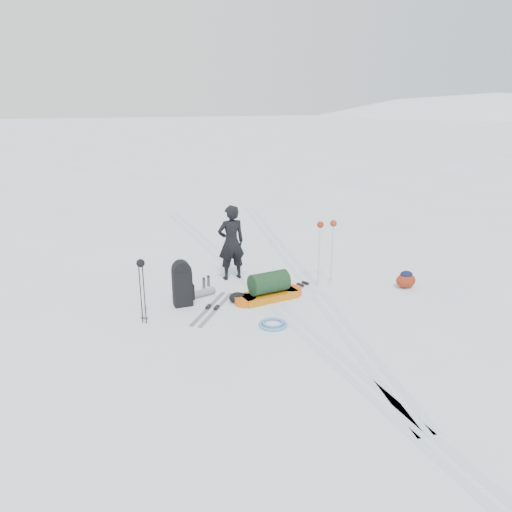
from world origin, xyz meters
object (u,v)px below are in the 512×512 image
object	(u,v)px
skier	(231,243)
expedition_rucksack	(185,284)
pulk_sled	(269,289)
ski_poles_black	(141,271)

from	to	relation	value
skier	expedition_rucksack	distance (m)	1.84
skier	pulk_sled	xyz separation A→B (m)	(0.41, -1.48, -0.66)
ski_poles_black	pulk_sled	bearing A→B (deg)	-7.47
skier	pulk_sled	world-z (taller)	skier
expedition_rucksack	pulk_sled	bearing A→B (deg)	-11.72
skier	expedition_rucksack	size ratio (longest dim) A/B	1.82
expedition_rucksack	skier	bearing A→B (deg)	39.64
skier	ski_poles_black	bearing A→B (deg)	35.06
skier	ski_poles_black	distance (m)	2.91
skier	pulk_sled	bearing A→B (deg)	101.43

